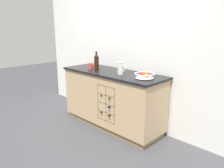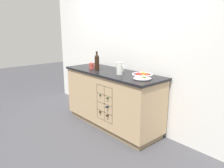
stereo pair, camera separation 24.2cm
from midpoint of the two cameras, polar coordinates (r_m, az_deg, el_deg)
ground_plane at (r=3.79m, az=-1.86°, el=-10.71°), size 14.00×14.00×0.00m
back_wall at (r=3.71m, az=2.15°, el=9.24°), size 4.40×0.06×2.55m
kitchen_island at (r=3.61m, az=-1.93°, el=-3.93°), size 1.81×0.66×0.93m
fruit_bowl at (r=3.04m, az=6.26°, el=2.30°), size 0.28×0.28×0.09m
white_pitcher at (r=3.27m, az=0.18°, el=4.18°), size 0.15×0.10×0.18m
ceramic_mug at (r=3.75m, az=-7.47°, el=4.67°), size 0.13×0.09×0.10m
standing_wine_bottle at (r=3.57m, az=-6.02°, el=5.66°), size 0.08×0.08×0.31m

